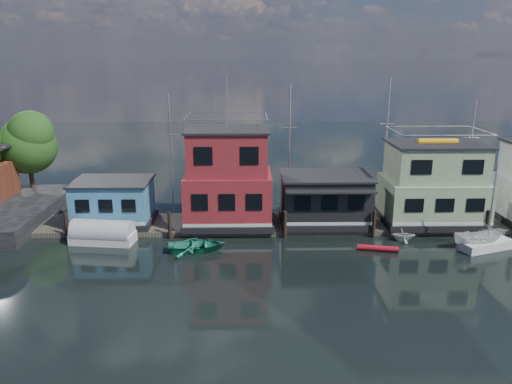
{
  "coord_description": "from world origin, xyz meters",
  "views": [
    {
      "loc": [
        -6.93,
        -27.68,
        13.95
      ],
      "look_at": [
        -6.21,
        12.0,
        3.0
      ],
      "focal_mm": 35.0,
      "sensor_mm": 36.0,
      "label": 1
    }
  ],
  "objects_px": {
    "houseboat_blue": "(113,202)",
    "day_sailer": "(487,244)",
    "dinghy_teal": "(196,245)",
    "dinghy_white": "(403,234)",
    "red_kayak": "(378,248)",
    "houseboat_dark": "(325,198)",
    "houseboat_green": "(433,185)",
    "houseboat_red": "(228,179)",
    "motorboat": "(478,240)",
    "tarp_runabout": "(103,234)"
  },
  "relations": [
    {
      "from": "tarp_runabout",
      "to": "houseboat_dark",
      "type": "bearing_deg",
      "value": 18.84
    },
    {
      "from": "red_kayak",
      "to": "houseboat_blue",
      "type": "bearing_deg",
      "value": 176.04
    },
    {
      "from": "houseboat_dark",
      "to": "dinghy_teal",
      "type": "height_order",
      "value": "houseboat_dark"
    },
    {
      "from": "dinghy_teal",
      "to": "red_kayak",
      "type": "distance_m",
      "value": 13.33
    },
    {
      "from": "red_kayak",
      "to": "houseboat_red",
      "type": "bearing_deg",
      "value": 164.49
    },
    {
      "from": "houseboat_red",
      "to": "motorboat",
      "type": "height_order",
      "value": "houseboat_red"
    },
    {
      "from": "red_kayak",
      "to": "houseboat_green",
      "type": "bearing_deg",
      "value": 55.12
    },
    {
      "from": "houseboat_red",
      "to": "motorboat",
      "type": "xyz_separation_m",
      "value": [
        18.6,
        -5.41,
        -3.37
      ]
    },
    {
      "from": "houseboat_blue",
      "to": "day_sailer",
      "type": "distance_m",
      "value": 29.37
    },
    {
      "from": "houseboat_blue",
      "to": "houseboat_red",
      "type": "relative_size",
      "value": 0.54
    },
    {
      "from": "red_kayak",
      "to": "day_sailer",
      "type": "bearing_deg",
      "value": 12.6
    },
    {
      "from": "tarp_runabout",
      "to": "day_sailer",
      "type": "bearing_deg",
      "value": 3.64
    },
    {
      "from": "dinghy_teal",
      "to": "red_kayak",
      "type": "relative_size",
      "value": 1.42
    },
    {
      "from": "houseboat_green",
      "to": "motorboat",
      "type": "bearing_deg",
      "value": -73.56
    },
    {
      "from": "tarp_runabout",
      "to": "motorboat",
      "type": "xyz_separation_m",
      "value": [
        28.12,
        -1.82,
        0.01
      ]
    },
    {
      "from": "dinghy_teal",
      "to": "houseboat_dark",
      "type": "bearing_deg",
      "value": -69.44
    },
    {
      "from": "red_kayak",
      "to": "dinghy_white",
      "type": "bearing_deg",
      "value": 51.32
    },
    {
      "from": "dinghy_white",
      "to": "motorboat",
      "type": "relative_size",
      "value": 0.5
    },
    {
      "from": "houseboat_blue",
      "to": "houseboat_dark",
      "type": "relative_size",
      "value": 0.86
    },
    {
      "from": "dinghy_teal",
      "to": "motorboat",
      "type": "xyz_separation_m",
      "value": [
        20.79,
        -0.03,
        0.3
      ]
    },
    {
      "from": "houseboat_blue",
      "to": "dinghy_teal",
      "type": "xyz_separation_m",
      "value": [
        7.31,
        -5.38,
        -1.77
      ]
    },
    {
      "from": "houseboat_red",
      "to": "tarp_runabout",
      "type": "bearing_deg",
      "value": -159.34
    },
    {
      "from": "houseboat_dark",
      "to": "houseboat_red",
      "type": "bearing_deg",
      "value": 179.86
    },
    {
      "from": "tarp_runabout",
      "to": "houseboat_green",
      "type": "bearing_deg",
      "value": 15.03
    },
    {
      "from": "houseboat_red",
      "to": "day_sailer",
      "type": "distance_m",
      "value": 20.4
    },
    {
      "from": "houseboat_red",
      "to": "day_sailer",
      "type": "height_order",
      "value": "houseboat_red"
    },
    {
      "from": "houseboat_green",
      "to": "dinghy_teal",
      "type": "relative_size",
      "value": 1.99
    },
    {
      "from": "houseboat_red",
      "to": "tarp_runabout",
      "type": "height_order",
      "value": "houseboat_red"
    },
    {
      "from": "houseboat_green",
      "to": "day_sailer",
      "type": "distance_m",
      "value": 6.7
    },
    {
      "from": "houseboat_blue",
      "to": "motorboat",
      "type": "distance_m",
      "value": 28.65
    },
    {
      "from": "houseboat_red",
      "to": "dinghy_white",
      "type": "height_order",
      "value": "houseboat_red"
    },
    {
      "from": "dinghy_white",
      "to": "houseboat_dark",
      "type": "bearing_deg",
      "value": 62.93
    },
    {
      "from": "houseboat_green",
      "to": "houseboat_dark",
      "type": "bearing_deg",
      "value": -179.88
    },
    {
      "from": "red_kayak",
      "to": "motorboat",
      "type": "height_order",
      "value": "motorboat"
    },
    {
      "from": "dinghy_teal",
      "to": "houseboat_green",
      "type": "bearing_deg",
      "value": -81.54
    },
    {
      "from": "houseboat_blue",
      "to": "houseboat_green",
      "type": "bearing_deg",
      "value": 0.0
    },
    {
      "from": "dinghy_teal",
      "to": "dinghy_white",
      "type": "bearing_deg",
      "value": -90.58
    },
    {
      "from": "houseboat_green",
      "to": "red_kayak",
      "type": "xyz_separation_m",
      "value": [
        -5.86,
        -5.63,
        -3.33
      ]
    },
    {
      "from": "houseboat_dark",
      "to": "dinghy_white",
      "type": "xyz_separation_m",
      "value": [
        5.62,
        -3.53,
        -1.91
      ]
    },
    {
      "from": "houseboat_blue",
      "to": "houseboat_green",
      "type": "relative_size",
      "value": 0.76
    },
    {
      "from": "day_sailer",
      "to": "houseboat_red",
      "type": "bearing_deg",
      "value": 144.02
    },
    {
      "from": "houseboat_blue",
      "to": "houseboat_dark",
      "type": "xyz_separation_m",
      "value": [
        17.5,
        -0.02,
        0.21
      ]
    },
    {
      "from": "houseboat_dark",
      "to": "day_sailer",
      "type": "xyz_separation_m",
      "value": [
        11.31,
        -5.42,
        -2.02
      ]
    },
    {
      "from": "dinghy_teal",
      "to": "dinghy_white",
      "type": "height_order",
      "value": "dinghy_white"
    },
    {
      "from": "houseboat_red",
      "to": "houseboat_dark",
      "type": "distance_m",
      "value": 8.18
    },
    {
      "from": "motorboat",
      "to": "red_kayak",
      "type": "bearing_deg",
      "value": 85.64
    },
    {
      "from": "houseboat_green",
      "to": "tarp_runabout",
      "type": "bearing_deg",
      "value": -172.29
    },
    {
      "from": "houseboat_blue",
      "to": "dinghy_white",
      "type": "relative_size",
      "value": 3.36
    },
    {
      "from": "houseboat_green",
      "to": "red_kayak",
      "type": "bearing_deg",
      "value": -136.17
    },
    {
      "from": "houseboat_dark",
      "to": "houseboat_blue",
      "type": "bearing_deg",
      "value": 179.94
    }
  ]
}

